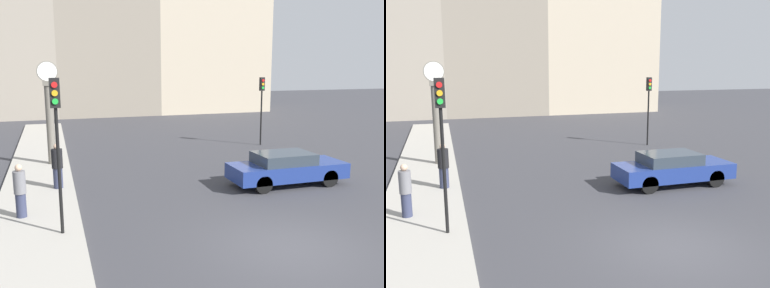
{
  "view_description": "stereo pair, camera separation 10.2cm",
  "coord_description": "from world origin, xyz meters",
  "views": [
    {
      "loc": [
        -5.61,
        -8.98,
        4.61
      ],
      "look_at": [
        -0.47,
        6.57,
        1.57
      ],
      "focal_mm": 40.0,
      "sensor_mm": 36.0,
      "label": 1
    },
    {
      "loc": [
        -5.52,
        -9.01,
        4.61
      ],
      "look_at": [
        -0.47,
        6.57,
        1.57
      ],
      "focal_mm": 40.0,
      "sensor_mm": 36.0,
      "label": 2
    }
  ],
  "objects": [
    {
      "name": "ground_plane",
      "position": [
        0.0,
        0.0,
        0.0
      ],
      "size": [
        120.0,
        120.0,
        0.0
      ],
      "primitive_type": "plane",
      "color": "#38383D"
    },
    {
      "name": "sidewalk_corner",
      "position": [
        -6.23,
        11.78,
        0.07
      ],
      "size": [
        2.57,
        27.57,
        0.14
      ],
      "primitive_type": "cube",
      "color": "#A39E93",
      "rests_on": "ground_plane"
    },
    {
      "name": "building_row",
      "position": [
        0.66,
        31.62,
        8.36
      ],
      "size": [
        30.5,
        5.0,
        19.01
      ],
      "color": "gray",
      "rests_on": "ground_plane"
    },
    {
      "name": "sedan_car",
      "position": [
        2.92,
        5.18,
        0.67
      ],
      "size": [
        4.54,
        1.71,
        1.29
      ],
      "color": "navy",
      "rests_on": "ground_plane"
    },
    {
      "name": "traffic_light_near",
      "position": [
        -5.5,
        2.48,
        3.09
      ],
      "size": [
        0.26,
        0.24,
        4.15
      ],
      "color": "black",
      "rests_on": "sidewalk_corner"
    },
    {
      "name": "traffic_light_far",
      "position": [
        5.91,
        13.09,
        2.8
      ],
      "size": [
        0.26,
        0.24,
        3.91
      ],
      "color": "black",
      "rests_on": "ground_plane"
    },
    {
      "name": "street_clock",
      "position": [
        -5.69,
        11.26,
        2.38
      ],
      "size": [
        0.91,
        0.45,
        4.64
      ],
      "color": "#666056",
      "rests_on": "sidewalk_corner"
    },
    {
      "name": "pedestrian_black_jacket",
      "position": [
        -5.51,
        7.01,
        0.96
      ],
      "size": [
        0.4,
        0.4,
        1.66
      ],
      "color": "#2D334C",
      "rests_on": "sidewalk_corner"
    },
    {
      "name": "pedestrian_grey_jacket",
      "position": [
        -6.62,
        4.16,
        0.94
      ],
      "size": [
        0.35,
        0.35,
        1.61
      ],
      "color": "#2D334C",
      "rests_on": "sidewalk_corner"
    }
  ]
}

